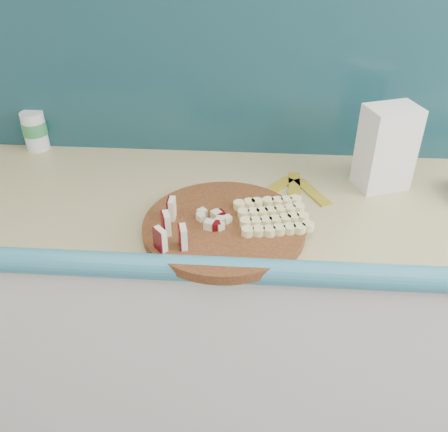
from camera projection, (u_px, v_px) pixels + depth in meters
The scene contains 9 objects.
kitchen_counter at pixel (277, 320), 1.60m from camera, with size 2.20×0.63×0.91m.
backsplash at pixel (290, 74), 1.44m from camera, with size 2.20×0.02×0.50m, color teal.
cutting_board at pixel (224, 227), 1.22m from camera, with size 0.40×0.40×0.02m, color #411D0E.
apple_wedges at pixel (170, 227), 1.15m from camera, with size 0.07×0.16×0.05m.
apple_chunks at pixel (213, 220), 1.21m from camera, with size 0.06×0.07×0.02m.
banana_slices at pixel (273, 215), 1.23m from camera, with size 0.20×0.18×0.02m.
flour_bag at pixel (386, 148), 1.35m from camera, with size 0.14×0.10×0.23m, color white.
canister at pixel (35, 130), 1.57m from camera, with size 0.08×0.08×0.12m.
banana_peel at pixel (293, 189), 1.39m from camera, with size 0.21×0.18×0.01m.
Camera 1 is at (0.01, 0.35, 1.63)m, focal length 40.00 mm.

